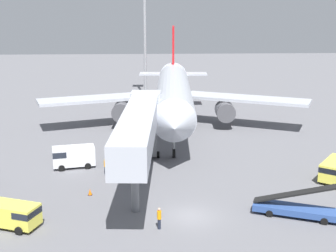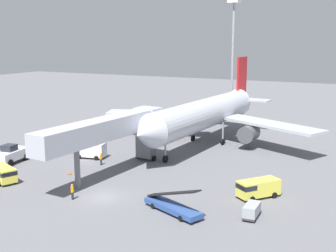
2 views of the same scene
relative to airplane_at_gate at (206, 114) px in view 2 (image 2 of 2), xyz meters
The scene contains 13 objects.
ground_plane 30.49m from the airplane_at_gate, 90.96° to the right, with size 300.00×300.00×0.00m, color slate.
airplane_at_gate is the anchor object (origin of this frame).
jet_bridge 22.61m from the airplane_at_gate, 102.09° to the right, with size 4.87×23.60×7.88m.
pushback_tug 32.36m from the airplane_at_gate, 130.85° to the right, with size 3.50×6.11×2.80m.
belt_loader_truck 32.08m from the airplane_at_gate, 74.21° to the right, with size 7.55×4.55×3.43m.
service_van_far_center 27.22m from the airplane_at_gate, 55.37° to the right, with size 4.59×5.14×2.07m.
service_van_mid_center 34.98m from the airplane_at_gate, 115.76° to the right, with size 5.02×3.53×1.99m.
service_van_outer_left 21.21m from the airplane_at_gate, 126.51° to the right, with size 4.92×3.01×2.35m.
baggage_cart_rear_right 32.91m from the airplane_at_gate, 59.76° to the right, with size 1.40×2.81×1.46m.
ground_crew_worker_foreground 32.70m from the airplane_at_gate, 95.71° to the right, with size 0.35×0.35×1.83m.
ground_crew_worker_midground 21.48m from the airplane_at_gate, 113.98° to the right, with size 0.40×0.40×1.79m.
safety_cone_alpha 27.16m from the airplane_at_gate, 111.03° to the right, with size 0.41×0.41×0.63m.
apron_light_mast 28.44m from the airplane_at_gate, 99.13° to the left, with size 2.40×2.40×26.57m.
Camera 2 is at (28.49, -39.76, 17.92)m, focal length 47.25 mm.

